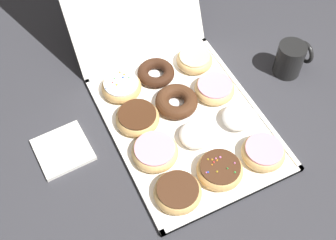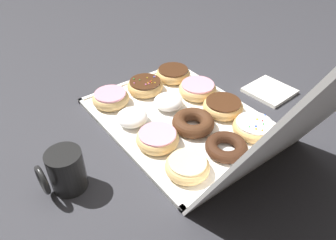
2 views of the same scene
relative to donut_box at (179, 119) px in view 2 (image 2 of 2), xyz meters
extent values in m
plane|color=#333338|center=(0.00, 0.00, -0.01)|extent=(3.00, 3.00, 0.00)
cube|color=white|center=(0.00, 0.00, 0.00)|extent=(0.40, 0.53, 0.01)
cube|color=white|center=(0.00, -0.26, 0.00)|extent=(0.40, 0.01, 0.01)
cube|color=white|center=(0.00, 0.26, 0.00)|extent=(0.40, 0.01, 0.01)
cube|color=white|center=(-0.20, 0.00, 0.00)|extent=(0.01, 0.53, 0.01)
cube|color=white|center=(0.20, 0.00, 0.00)|extent=(0.01, 0.53, 0.01)
cube|color=white|center=(0.00, 0.38, 0.24)|extent=(0.40, 0.23, 0.50)
torus|color=tan|center=(-0.12, -0.19, 0.02)|extent=(0.12, 0.12, 0.04)
cylinder|color=#472816|center=(-0.12, -0.19, 0.04)|extent=(0.10, 0.10, 0.01)
torus|color=tan|center=(0.00, -0.18, 0.02)|extent=(0.12, 0.12, 0.04)
cylinder|color=#472816|center=(0.00, -0.18, 0.04)|extent=(0.10, 0.10, 0.01)
sphere|color=orange|center=(-0.02, -0.17, 0.04)|extent=(0.00, 0.00, 0.00)
sphere|color=orange|center=(-0.01, -0.15, 0.04)|extent=(0.00, 0.00, 0.00)
sphere|color=green|center=(0.02, -0.21, 0.04)|extent=(0.01, 0.01, 0.01)
sphere|color=green|center=(0.01, -0.19, 0.04)|extent=(0.00, 0.00, 0.00)
sphere|color=red|center=(-0.01, -0.16, 0.04)|extent=(0.00, 0.00, 0.00)
sphere|color=blue|center=(-0.04, -0.18, 0.04)|extent=(0.01, 0.01, 0.01)
sphere|color=pink|center=(0.01, -0.16, 0.04)|extent=(0.01, 0.01, 0.01)
sphere|color=pink|center=(-0.04, -0.18, 0.04)|extent=(0.00, 0.00, 0.00)
sphere|color=yellow|center=(-0.02, -0.15, 0.04)|extent=(0.00, 0.00, 0.00)
sphere|color=pink|center=(0.00, -0.16, 0.04)|extent=(0.00, 0.00, 0.00)
sphere|color=orange|center=(0.00, -0.16, 0.04)|extent=(0.01, 0.01, 0.01)
sphere|color=pink|center=(0.04, -0.19, 0.04)|extent=(0.00, 0.00, 0.00)
sphere|color=yellow|center=(-0.02, -0.19, 0.04)|extent=(0.00, 0.00, 0.00)
torus|color=#E5B770|center=(0.13, -0.18, 0.02)|extent=(0.11, 0.11, 0.04)
cylinder|color=pink|center=(0.13, -0.18, 0.04)|extent=(0.10, 0.10, 0.01)
torus|color=#E5B770|center=(-0.12, -0.06, 0.02)|extent=(0.12, 0.12, 0.04)
cylinder|color=pink|center=(-0.12, -0.06, 0.04)|extent=(0.11, 0.11, 0.01)
ellipsoid|color=white|center=(-0.01, -0.06, 0.03)|extent=(0.09, 0.09, 0.04)
ellipsoid|color=white|center=(0.12, -0.06, 0.03)|extent=(0.09, 0.09, 0.04)
torus|color=tan|center=(-0.12, 0.06, 0.02)|extent=(0.12, 0.12, 0.04)
cylinder|color=#472816|center=(-0.12, 0.06, 0.04)|extent=(0.10, 0.10, 0.01)
torus|color=#472816|center=(0.00, 0.06, 0.02)|extent=(0.12, 0.12, 0.04)
torus|color=#E5B770|center=(0.12, 0.06, 0.02)|extent=(0.12, 0.12, 0.04)
cylinder|color=pink|center=(0.12, 0.06, 0.04)|extent=(0.10, 0.10, 0.01)
torus|color=tan|center=(-0.12, 0.18, 0.02)|extent=(0.12, 0.12, 0.04)
cylinder|color=white|center=(-0.12, 0.18, 0.04)|extent=(0.10, 0.10, 0.01)
sphere|color=green|center=(-0.09, 0.19, 0.04)|extent=(0.00, 0.00, 0.00)
sphere|color=orange|center=(-0.10, 0.20, 0.04)|extent=(0.01, 0.01, 0.01)
sphere|color=red|center=(-0.14, 0.19, 0.04)|extent=(0.00, 0.00, 0.00)
sphere|color=yellow|center=(-0.13, 0.18, 0.04)|extent=(0.01, 0.01, 0.01)
sphere|color=blue|center=(-0.11, 0.19, 0.04)|extent=(0.01, 0.01, 0.01)
sphere|color=orange|center=(-0.11, 0.22, 0.04)|extent=(0.01, 0.01, 0.01)
sphere|color=blue|center=(-0.16, 0.18, 0.04)|extent=(0.00, 0.00, 0.00)
sphere|color=green|center=(-0.13, 0.20, 0.04)|extent=(0.00, 0.00, 0.00)
torus|color=#381E11|center=(-0.01, 0.19, 0.02)|extent=(0.11, 0.11, 0.03)
torus|color=#E5B770|center=(0.12, 0.18, 0.02)|extent=(0.11, 0.11, 0.04)
cylinder|color=beige|center=(0.12, 0.18, 0.04)|extent=(0.09, 0.09, 0.01)
cylinder|color=black|center=(0.36, 0.04, 0.05)|extent=(0.08, 0.08, 0.10)
cylinder|color=black|center=(0.36, 0.04, 0.09)|extent=(0.07, 0.07, 0.01)
torus|color=black|center=(0.42, 0.04, 0.05)|extent=(0.01, 0.07, 0.07)
cube|color=white|center=(-0.33, 0.06, 0.00)|extent=(0.14, 0.14, 0.01)
camera|label=1|loc=(-0.35, -0.60, 0.98)|focal=46.32mm
camera|label=2|loc=(0.48, 0.58, 0.59)|focal=34.45mm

